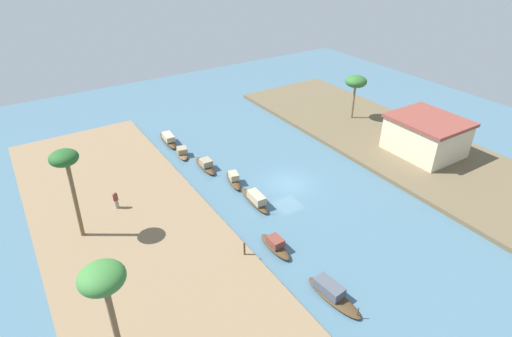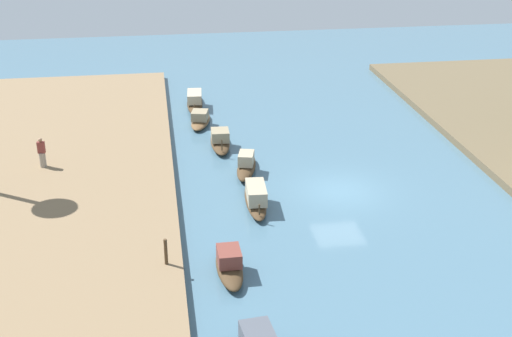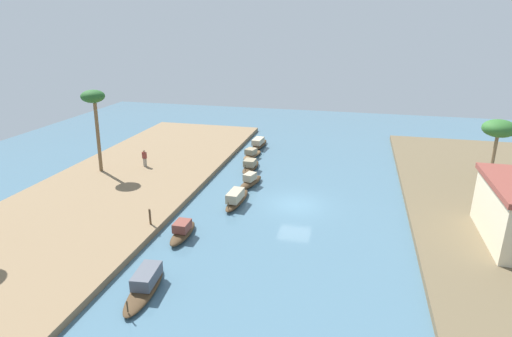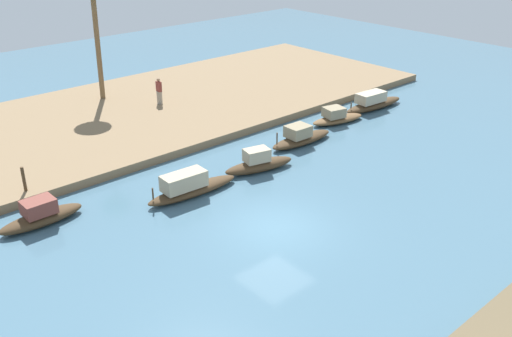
{
  "view_description": "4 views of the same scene",
  "coord_description": "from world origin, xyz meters",
  "px_view_note": "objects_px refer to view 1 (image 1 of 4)",
  "views": [
    {
      "loc": [
        25.96,
        -20.44,
        21.22
      ],
      "look_at": [
        -2.78,
        -1.96,
        0.95
      ],
      "focal_mm": 28.7,
      "sensor_mm": 36.0,
      "label": 1
    },
    {
      "loc": [
        30.66,
        -8.9,
        15.06
      ],
      "look_at": [
        -2.39,
        -3.94,
        0.46
      ],
      "focal_mm": 48.66,
      "sensor_mm": 36.0,
      "label": 2
    },
    {
      "loc": [
        29.18,
        4.0,
        13.28
      ],
      "look_at": [
        -4.23,
        -4.17,
        1.17
      ],
      "focal_mm": 29.05,
      "sensor_mm": 36.0,
      "label": 3
    },
    {
      "loc": [
        13.68,
        14.14,
        11.74
      ],
      "look_at": [
        -2.07,
        -3.49,
        0.73
      ],
      "focal_mm": 40.14,
      "sensor_mm": 36.0,
      "label": 4
    }
  ],
  "objects_px": {
    "palm_tree_left_far": "(104,284)",
    "palm_tree_right_tall": "(356,82)",
    "sampan_with_tall_canopy": "(332,293)",
    "riverside_building": "(426,135)",
    "sampan_foreground": "(233,179)",
    "mooring_post": "(244,249)",
    "sampan_downstream_large": "(182,152)",
    "sampan_near_left_bank": "(275,245)",
    "sampan_midstream": "(168,139)",
    "person_on_near_bank": "(116,201)",
    "sampan_upstream_small": "(255,199)",
    "sampan_open_hull": "(205,165)",
    "palm_tree_left_near": "(65,163)"
  },
  "relations": [
    {
      "from": "sampan_midstream",
      "to": "palm_tree_right_tall",
      "type": "xyz_separation_m",
      "value": [
        6.77,
        21.86,
        4.62
      ]
    },
    {
      "from": "palm_tree_left_far",
      "to": "sampan_open_hull",
      "type": "bearing_deg",
      "value": 142.96
    },
    {
      "from": "sampan_midstream",
      "to": "palm_tree_left_near",
      "type": "height_order",
      "value": "palm_tree_left_near"
    },
    {
      "from": "palm_tree_left_near",
      "to": "riverside_building",
      "type": "height_order",
      "value": "palm_tree_left_near"
    },
    {
      "from": "sampan_with_tall_canopy",
      "to": "palm_tree_right_tall",
      "type": "distance_m",
      "value": 29.96
    },
    {
      "from": "sampan_with_tall_canopy",
      "to": "riverside_building",
      "type": "relative_size",
      "value": 0.64
    },
    {
      "from": "sampan_with_tall_canopy",
      "to": "palm_tree_left_far",
      "type": "distance_m",
      "value": 14.94
    },
    {
      "from": "sampan_downstream_large",
      "to": "sampan_midstream",
      "type": "bearing_deg",
      "value": -165.24
    },
    {
      "from": "sampan_near_left_bank",
      "to": "person_on_near_bank",
      "type": "xyz_separation_m",
      "value": [
        -11.26,
        -8.64,
        0.73
      ]
    },
    {
      "from": "sampan_downstream_large",
      "to": "palm_tree_left_near",
      "type": "relative_size",
      "value": 0.48
    },
    {
      "from": "sampan_foreground",
      "to": "mooring_post",
      "type": "relative_size",
      "value": 3.31
    },
    {
      "from": "palm_tree_left_far",
      "to": "palm_tree_right_tall",
      "type": "relative_size",
      "value": 1.47
    },
    {
      "from": "sampan_midstream",
      "to": "riverside_building",
      "type": "xyz_separation_m",
      "value": [
        17.57,
        21.75,
        1.95
      ]
    },
    {
      "from": "person_on_near_bank",
      "to": "riverside_building",
      "type": "height_order",
      "value": "riverside_building"
    },
    {
      "from": "sampan_downstream_large",
      "to": "palm_tree_left_far",
      "type": "distance_m",
      "value": 26.51
    },
    {
      "from": "sampan_open_hull",
      "to": "palm_tree_left_near",
      "type": "distance_m",
      "value": 15.15
    },
    {
      "from": "sampan_midstream",
      "to": "palm_tree_left_far",
      "type": "height_order",
      "value": "palm_tree_left_far"
    },
    {
      "from": "riverside_building",
      "to": "sampan_with_tall_canopy",
      "type": "bearing_deg",
      "value": -65.57
    },
    {
      "from": "sampan_downstream_large",
      "to": "sampan_near_left_bank",
      "type": "bearing_deg",
      "value": 12.3
    },
    {
      "from": "sampan_downstream_large",
      "to": "palm_tree_left_far",
      "type": "height_order",
      "value": "palm_tree_left_far"
    },
    {
      "from": "sampan_upstream_small",
      "to": "person_on_near_bank",
      "type": "bearing_deg",
      "value": -113.82
    },
    {
      "from": "sampan_downstream_large",
      "to": "riverside_building",
      "type": "height_order",
      "value": "riverside_building"
    },
    {
      "from": "sampan_foreground",
      "to": "sampan_with_tall_canopy",
      "type": "bearing_deg",
      "value": 7.85
    },
    {
      "from": "sampan_with_tall_canopy",
      "to": "palm_tree_left_far",
      "type": "height_order",
      "value": "palm_tree_left_far"
    },
    {
      "from": "palm_tree_left_far",
      "to": "riverside_building",
      "type": "height_order",
      "value": "palm_tree_left_far"
    },
    {
      "from": "person_on_near_bank",
      "to": "sampan_near_left_bank",
      "type": "bearing_deg",
      "value": -49.19
    },
    {
      "from": "palm_tree_right_tall",
      "to": "riverside_building",
      "type": "relative_size",
      "value": 0.75
    },
    {
      "from": "sampan_downstream_large",
      "to": "palm_tree_right_tall",
      "type": "height_order",
      "value": "palm_tree_right_tall"
    },
    {
      "from": "sampan_open_hull",
      "to": "palm_tree_right_tall",
      "type": "xyz_separation_m",
      "value": [
        -0.68,
        20.89,
        4.67
      ]
    },
    {
      "from": "sampan_downstream_large",
      "to": "sampan_upstream_small",
      "type": "bearing_deg",
      "value": 21.43
    },
    {
      "from": "sampan_open_hull",
      "to": "palm_tree_left_far",
      "type": "bearing_deg",
      "value": -34.99
    },
    {
      "from": "sampan_upstream_small",
      "to": "sampan_downstream_large",
      "type": "bearing_deg",
      "value": -168.38
    },
    {
      "from": "sampan_foreground",
      "to": "palm_tree_left_far",
      "type": "bearing_deg",
      "value": -32.26
    },
    {
      "from": "sampan_foreground",
      "to": "sampan_upstream_small",
      "type": "bearing_deg",
      "value": 12.37
    },
    {
      "from": "person_on_near_bank",
      "to": "palm_tree_left_far",
      "type": "xyz_separation_m",
      "value": [
        15.64,
        -4.05,
        6.26
      ]
    },
    {
      "from": "mooring_post",
      "to": "palm_tree_left_far",
      "type": "height_order",
      "value": "palm_tree_left_far"
    },
    {
      "from": "sampan_near_left_bank",
      "to": "sampan_midstream",
      "type": "height_order",
      "value": "sampan_midstream"
    },
    {
      "from": "sampan_downstream_large",
      "to": "riverside_building",
      "type": "relative_size",
      "value": 0.5
    },
    {
      "from": "sampan_downstream_large",
      "to": "sampan_with_tall_canopy",
      "type": "relative_size",
      "value": 0.78
    },
    {
      "from": "sampan_upstream_small",
      "to": "palm_tree_right_tall",
      "type": "relative_size",
      "value": 0.83
    },
    {
      "from": "sampan_upstream_small",
      "to": "sampan_midstream",
      "type": "bearing_deg",
      "value": -169.91
    },
    {
      "from": "sampan_near_left_bank",
      "to": "sampan_open_hull",
      "type": "bearing_deg",
      "value": 174.99
    },
    {
      "from": "mooring_post",
      "to": "palm_tree_left_far",
      "type": "bearing_deg",
      "value": -64.91
    },
    {
      "from": "sampan_upstream_small",
      "to": "person_on_near_bank",
      "type": "distance_m",
      "value": 11.9
    },
    {
      "from": "sampan_foreground",
      "to": "palm_tree_left_far",
      "type": "height_order",
      "value": "palm_tree_left_far"
    },
    {
      "from": "sampan_midstream",
      "to": "palm_tree_right_tall",
      "type": "bearing_deg",
      "value": 76.88
    },
    {
      "from": "sampan_midstream",
      "to": "mooring_post",
      "type": "height_order",
      "value": "mooring_post"
    },
    {
      "from": "sampan_with_tall_canopy",
      "to": "palm_tree_right_tall",
      "type": "height_order",
      "value": "palm_tree_right_tall"
    },
    {
      "from": "sampan_with_tall_canopy",
      "to": "sampan_foreground",
      "type": "xyz_separation_m",
      "value": [
        -15.73,
        1.62,
        -0.0
      ]
    },
    {
      "from": "sampan_midstream",
      "to": "sampan_downstream_large",
      "type": "bearing_deg",
      "value": 5.96
    }
  ]
}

